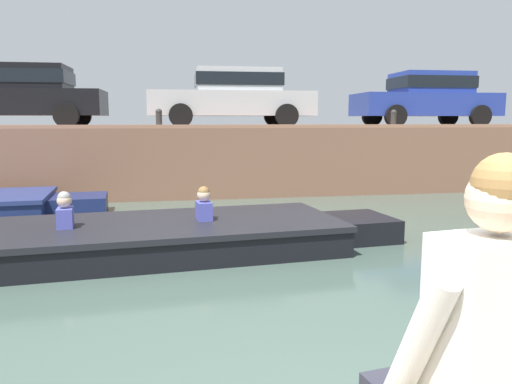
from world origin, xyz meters
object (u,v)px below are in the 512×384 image
motorboat_passing (165,237)px  car_centre_silver (234,95)px  car_left_inner_black (22,94)px  mooring_bollard_mid (159,118)px  car_right_inner_blue (427,97)px  mooring_bollard_east (394,118)px  person_seated_right (479,343)px

motorboat_passing → car_centre_silver: 7.24m
car_left_inner_black → mooring_bollard_mid: 3.87m
motorboat_passing → car_right_inner_blue: bearing=41.2°
car_left_inner_black → mooring_bollard_mid: (3.37, -1.80, -0.61)m
motorboat_passing → mooring_bollard_mid: bearing=91.1°
motorboat_passing → car_right_inner_blue: car_right_inner_blue is taller
motorboat_passing → mooring_bollard_east: mooring_bollard_east is taller
car_centre_silver → person_seated_right: size_ratio=4.59×
car_left_inner_black → motorboat_passing: bearing=-62.3°
car_centre_silver → mooring_bollard_mid: car_centre_silver is taller
mooring_bollard_east → person_seated_right: mooring_bollard_east is taller
car_centre_silver → mooring_bollard_mid: size_ratio=9.95×
car_centre_silver → motorboat_passing: bearing=-105.9°
car_right_inner_blue → car_centre_silver: bearing=-180.0°
car_left_inner_black → person_seated_right: bearing=-70.1°
mooring_bollard_mid → mooring_bollard_east: bearing=0.0°
motorboat_passing → car_left_inner_black: bearing=117.7°
motorboat_passing → mooring_bollard_east: bearing=40.2°
car_left_inner_black → car_right_inner_blue: same height
car_left_inner_black → car_right_inner_blue: 11.01m
motorboat_passing → person_seated_right: bearing=-80.2°
car_left_inner_black → mooring_bollard_east: (9.14, -1.80, -0.61)m
car_right_inner_blue → mooring_bollard_mid: size_ratio=9.14×
car_centre_silver → mooring_bollard_mid: (-1.98, -1.80, -0.61)m
mooring_bollard_east → person_seated_right: (-4.71, -10.47, -0.75)m
car_right_inner_blue → mooring_bollard_mid: (-7.64, -1.80, -0.61)m
mooring_bollard_east → person_seated_right: size_ratio=0.46×
car_left_inner_black → car_right_inner_blue: bearing=-0.0°
motorboat_passing → person_seated_right: (0.97, -5.66, 0.94)m
car_right_inner_blue → motorboat_passing: bearing=-138.8°
mooring_bollard_east → motorboat_passing: bearing=-139.8°
car_centre_silver → car_left_inner_black: bearing=180.0°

